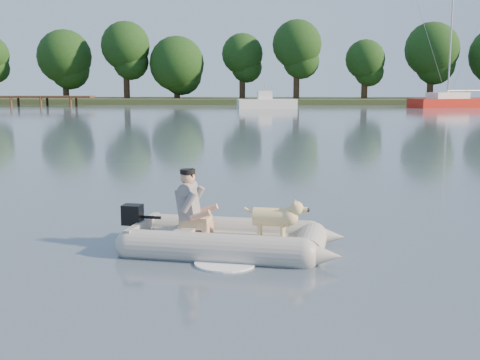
{
  "coord_description": "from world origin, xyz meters",
  "views": [
    {
      "loc": [
        0.35,
        -7.97,
        2.28
      ],
      "look_at": [
        -0.07,
        1.51,
        0.75
      ],
      "focal_mm": 45.0,
      "sensor_mm": 36.0,
      "label": 1
    }
  ],
  "objects_px": {
    "motorboat": "(267,97)",
    "dinghy": "(231,215)",
    "sailboat": "(451,102)",
    "dock": "(5,101)",
    "dog": "(271,220)",
    "man": "(189,201)"
  },
  "relations": [
    {
      "from": "dock",
      "to": "motorboat",
      "type": "distance_m",
      "value": 26.77
    },
    {
      "from": "dock",
      "to": "dinghy",
      "type": "distance_m",
      "value": 58.04
    },
    {
      "from": "dog",
      "to": "sailboat",
      "type": "bearing_deg",
      "value": 79.88
    },
    {
      "from": "dock",
      "to": "motorboat",
      "type": "relative_size",
      "value": 3.25
    },
    {
      "from": "man",
      "to": "motorboat",
      "type": "distance_m",
      "value": 47.43
    },
    {
      "from": "man",
      "to": "motorboat",
      "type": "bearing_deg",
      "value": 97.67
    },
    {
      "from": "dinghy",
      "to": "dog",
      "type": "relative_size",
      "value": 5.1
    },
    {
      "from": "dinghy",
      "to": "sailboat",
      "type": "height_order",
      "value": "sailboat"
    },
    {
      "from": "man",
      "to": "dock",
      "type": "bearing_deg",
      "value": 125.03
    },
    {
      "from": "motorboat",
      "to": "dinghy",
      "type": "bearing_deg",
      "value": -99.77
    },
    {
      "from": "dog",
      "to": "sailboat",
      "type": "xyz_separation_m",
      "value": [
        17.63,
        50.83,
        0.07
      ]
    },
    {
      "from": "dinghy",
      "to": "dog",
      "type": "xyz_separation_m",
      "value": [
        0.55,
        -0.04,
        -0.06
      ]
    },
    {
      "from": "sailboat",
      "to": "man",
      "type": "bearing_deg",
      "value": -133.14
    },
    {
      "from": "dock",
      "to": "motorboat",
      "type": "bearing_deg",
      "value": -9.47
    },
    {
      "from": "dinghy",
      "to": "dog",
      "type": "bearing_deg",
      "value": 4.57
    },
    {
      "from": "man",
      "to": "dog",
      "type": "xyz_separation_m",
      "value": [
        1.14,
        -0.18,
        -0.22
      ]
    },
    {
      "from": "dinghy",
      "to": "man",
      "type": "xyz_separation_m",
      "value": [
        -0.58,
        0.14,
        0.17
      ]
    },
    {
      "from": "man",
      "to": "motorboat",
      "type": "height_order",
      "value": "motorboat"
    },
    {
      "from": "dinghy",
      "to": "motorboat",
      "type": "bearing_deg",
      "value": 98.37
    },
    {
      "from": "dock",
      "to": "sailboat",
      "type": "relative_size",
      "value": 1.54
    },
    {
      "from": "motorboat",
      "to": "sailboat",
      "type": "xyz_separation_m",
      "value": [
        17.66,
        3.23,
        -0.55
      ]
    },
    {
      "from": "dock",
      "to": "dinghy",
      "type": "bearing_deg",
      "value": -63.53
    }
  ]
}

